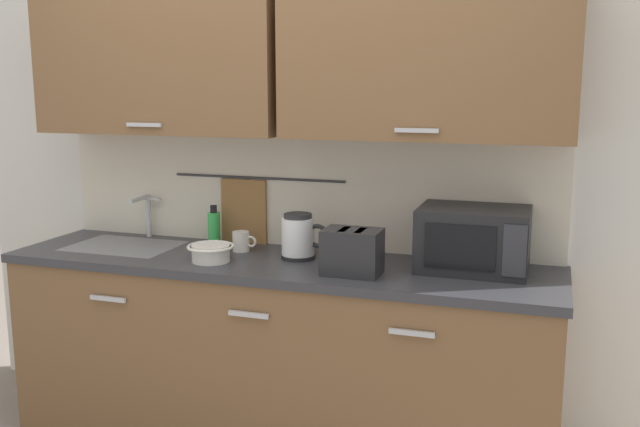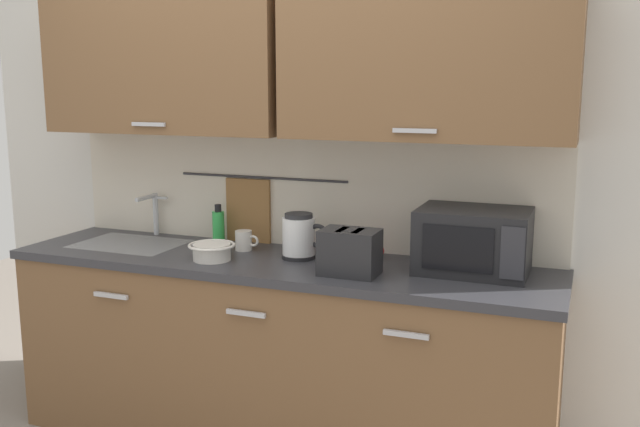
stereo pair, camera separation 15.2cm
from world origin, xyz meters
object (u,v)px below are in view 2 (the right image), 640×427
object	(u,v)px
dish_soap_bottle	(218,226)
mug_by_kettle	(368,250)
electric_kettle	(300,237)
mug_near_sink	(244,240)
microwave	(473,241)
toaster	(350,252)
mixing_bowl	(212,250)

from	to	relation	value
dish_soap_bottle	mug_by_kettle	xyz separation A→B (m)	(0.80, -0.06, -0.04)
electric_kettle	dish_soap_bottle	xyz separation A→B (m)	(-0.50, 0.14, -0.01)
dish_soap_bottle	mug_near_sink	bearing A→B (deg)	-25.71
microwave	mug_by_kettle	size ratio (longest dim) A/B	3.83
toaster	mug_by_kettle	xyz separation A→B (m)	(-0.00, 0.25, -0.05)
electric_kettle	mug_near_sink	world-z (taller)	electric_kettle
electric_kettle	mixing_bowl	distance (m)	0.40
dish_soap_bottle	mug_by_kettle	bearing A→B (deg)	-4.53
mug_by_kettle	microwave	bearing A→B (deg)	-2.93
mixing_bowl	mug_by_kettle	size ratio (longest dim) A/B	1.78
mixing_bowl	mug_by_kettle	bearing A→B (deg)	21.11
microwave	electric_kettle	bearing A→B (deg)	-176.23
mug_near_sink	mixing_bowl	size ratio (longest dim) A/B	0.56
microwave	toaster	xyz separation A→B (m)	(-0.47, -0.23, -0.04)
electric_kettle	toaster	world-z (taller)	electric_kettle
mixing_bowl	mug_by_kettle	distance (m)	0.71
electric_kettle	mug_by_kettle	size ratio (longest dim) A/B	1.89
microwave	toaster	world-z (taller)	microwave
microwave	mug_by_kettle	xyz separation A→B (m)	(-0.47, 0.02, -0.09)
electric_kettle	mug_near_sink	size ratio (longest dim) A/B	1.89
toaster	microwave	bearing A→B (deg)	25.92
dish_soap_bottle	mug_near_sink	xyz separation A→B (m)	(0.19, -0.09, -0.04)
electric_kettle	microwave	bearing A→B (deg)	3.77
electric_kettle	mug_near_sink	xyz separation A→B (m)	(-0.31, 0.05, -0.05)
mug_by_kettle	toaster	bearing A→B (deg)	-89.88
microwave	dish_soap_bottle	size ratio (longest dim) A/B	2.35
microwave	mug_by_kettle	distance (m)	0.48
dish_soap_bottle	mixing_bowl	xyz separation A→B (m)	(0.14, -0.32, -0.04)
dish_soap_bottle	mug_near_sink	distance (m)	0.22
mug_near_sink	electric_kettle	bearing A→B (deg)	-8.60
mixing_bowl	electric_kettle	bearing A→B (deg)	26.69
microwave	toaster	distance (m)	0.53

